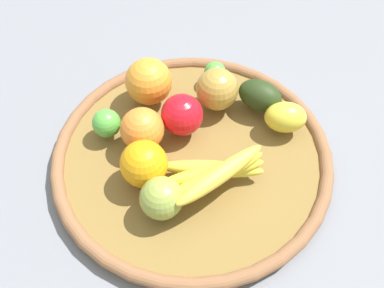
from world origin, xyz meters
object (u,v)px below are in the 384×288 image
Objects in this scene: avocado at (260,96)px; orange_2 at (149,81)px; orange_1 at (142,129)px; apple_2 at (219,90)px; lime_0 at (107,123)px; orange_0 at (144,164)px; apple_0 at (161,198)px; lemon_0 at (285,117)px; apple_1 at (182,115)px; lime_1 at (215,72)px; banana_bunch at (215,173)px.

avocado is 0.20m from orange_2.
apple_2 is at bearing 146.53° from orange_1.
lime_0 is 0.67× the size of orange_1.
orange_0 reaches higher than avocado.
apple_0 is at bearing 38.17° from orange_1.
orange_1 is at bearing -59.50° from lemon_0.
apple_1 is 0.95× the size of apple_2.
lime_1 is 0.22m from lime_0.
orange_1 is at bearing -17.53° from lime_1.
apple_2 is 1.83× the size of lime_1.
apple_0 is (0.07, -0.06, 0.00)m from banana_bunch.
lime_0 is 0.11m from orange_2.
lime_0 is (0.12, -0.27, -0.00)m from lemon_0.
orange_2 reaches higher than apple_1.
lime_0 is (0.15, -0.22, -0.00)m from avocado.
orange_2 reaches higher than apple_2.
apple_0 reaches higher than lemon_0.
orange_2 is (0.05, -0.19, 0.01)m from avocado.
orange_1 is (0.13, -0.09, -0.00)m from apple_2.
orange_0 is at bearing -43.59° from lemon_0.
apple_1 is 0.43× the size of banana_bunch.
lime_1 is 0.29m from apple_0.
orange_1 is 1.10× the size of apple_0.
apple_2 is at bearing -93.34° from lemon_0.
banana_bunch is at bearing 82.01° from lime_0.
apple_2 is 0.12m from lemon_0.
lime_0 is (-0.06, -0.10, -0.01)m from orange_0.
orange_0 is 1.03× the size of orange_1.
lime_0 is at bearing -33.72° from lime_1.
orange_0 is at bearing -15.45° from apple_2.
apple_0 is at bearing -15.59° from avocado.
apple_2 is 1.05× the size of lemon_0.
orange_0 is 1.83× the size of lime_1.
apple_1 is at bearing -133.07° from banana_bunch.
apple_0 is (0.04, 0.05, -0.00)m from orange_0.
apple_0 is at bearing 4.74° from lime_1.
apple_1 is 1.00× the size of lemon_0.
apple_0 is at bearing -29.09° from lemon_0.
lemon_0 is at bearing 86.66° from apple_2.
lime_1 is 0.62× the size of apple_0.
orange_2 is (-0.13, -0.17, 0.01)m from banana_bunch.
apple_2 reaches higher than lime_1.
lemon_0 is 0.30m from lime_0.
lemon_0 reaches higher than lime_1.
lime_0 is at bearing -54.71° from avocado.
lemon_0 is 0.26m from apple_0.
orange_0 is 0.20m from apple_2.
apple_0 is (0.20, 0.12, -0.01)m from orange_2.
lemon_0 is 1.08× the size of apple_0.
orange_0 is 0.90× the size of orange_2.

